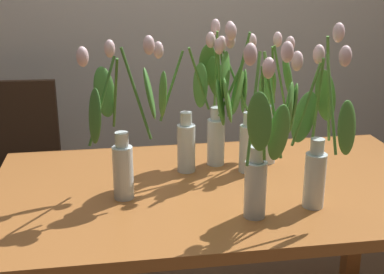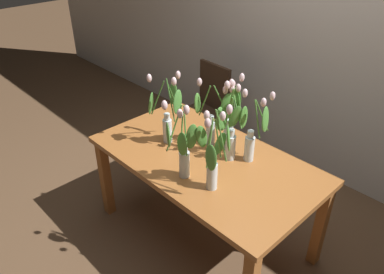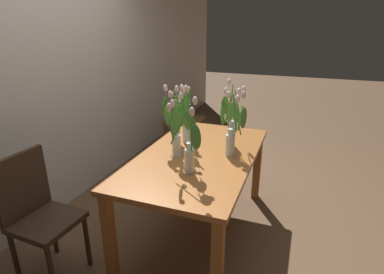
{
  "view_description": "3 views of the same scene",
  "coord_description": "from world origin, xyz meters",
  "views": [
    {
      "loc": [
        -0.36,
        -1.65,
        1.49
      ],
      "look_at": [
        -0.1,
        0.02,
        0.92
      ],
      "focal_mm": 48.47,
      "sensor_mm": 36.0,
      "label": 1
    },
    {
      "loc": [
        1.5,
        -1.57,
        2.23
      ],
      "look_at": [
        -0.06,
        -0.07,
        0.9
      ],
      "focal_mm": 35.37,
      "sensor_mm": 36.0,
      "label": 2
    },
    {
      "loc": [
        -2.21,
        -0.77,
        1.76
      ],
      "look_at": [
        -0.03,
        0.04,
        0.89
      ],
      "focal_mm": 29.11,
      "sensor_mm": 36.0,
      "label": 3
    }
  ],
  "objects": [
    {
      "name": "ground_plane",
      "position": [
        0.0,
        0.0,
        0.0
      ],
      "size": [
        18.0,
        18.0,
        0.0
      ],
      "primitive_type": "plane",
      "color": "brown"
    },
    {
      "name": "room_wall_rear",
      "position": [
        0.0,
        1.44,
        1.35
      ],
      "size": [
        9.0,
        0.1,
        2.7
      ],
      "primitive_type": "cube",
      "color": "beige",
      "rests_on": "ground"
    },
    {
      "name": "dining_table",
      "position": [
        0.0,
        0.0,
        0.65
      ],
      "size": [
        1.6,
        0.9,
        0.74
      ],
      "color": "#A3602D",
      "rests_on": "ground"
    },
    {
      "name": "tulip_vase_0",
      "position": [
        0.09,
        0.12,
        0.94
      ],
      "size": [
        0.17,
        0.13,
        0.55
      ],
      "color": "silver",
      "rests_on": "dining_table"
    },
    {
      "name": "tulip_vase_1",
      "position": [
        0.26,
        -0.2,
        0.96
      ],
      "size": [
        0.21,
        0.21,
        0.58
      ],
      "color": "silver",
      "rests_on": "dining_table"
    },
    {
      "name": "tulip_vase_2",
      "position": [
        0.25,
        0.21,
        0.92
      ],
      "size": [
        0.14,
        0.17,
        0.49
      ],
      "color": "silver",
      "rests_on": "dining_table"
    },
    {
      "name": "tulip_vase_3",
      "position": [
        0.07,
        -0.28,
        0.95
      ],
      "size": [
        0.19,
        0.16,
        0.55
      ],
      "color": "silver",
      "rests_on": "dining_table"
    },
    {
      "name": "tulip_vase_4",
      "position": [
        0.05,
        0.22,
        0.97
      ],
      "size": [
        0.2,
        0.2,
        0.55
      ],
      "color": "silver",
      "rests_on": "dining_table"
    },
    {
      "name": "tulip_vase_5",
      "position": [
        -0.34,
        -0.05,
        0.95
      ],
      "size": [
        0.24,
        0.28,
        0.54
      ],
      "color": "silver",
      "rests_on": "dining_table"
    },
    {
      "name": "tulip_vase_6",
      "position": [
        -0.1,
        0.16,
        0.92
      ],
      "size": [
        0.24,
        0.24,
        0.51
      ],
      "color": "silver",
      "rests_on": "dining_table"
    },
    {
      "name": "dining_chair",
      "position": [
        -0.85,
        0.89,
        0.52
      ],
      "size": [
        0.42,
        0.42,
        0.93
      ],
      "color": "#382619",
      "rests_on": "ground"
    }
  ]
}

